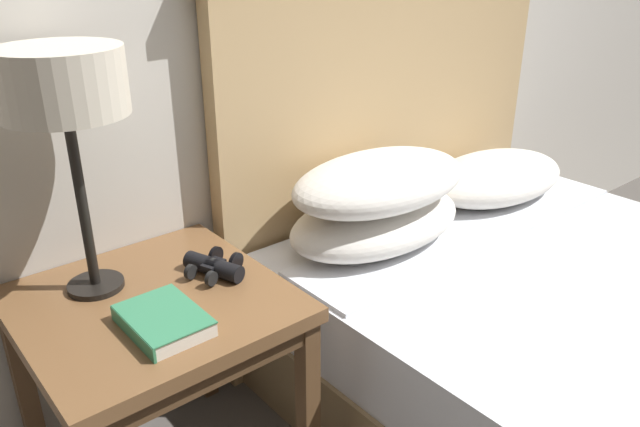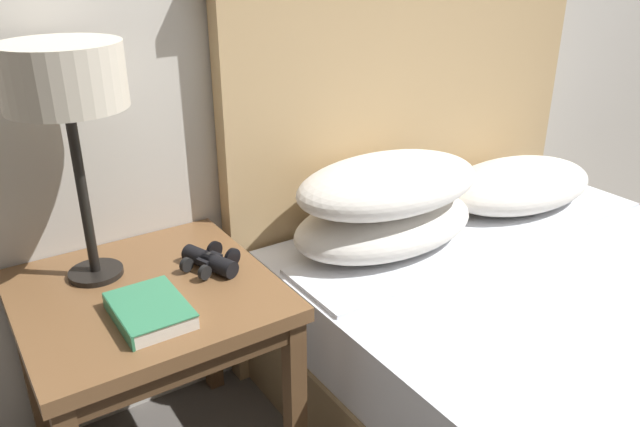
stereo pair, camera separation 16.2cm
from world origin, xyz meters
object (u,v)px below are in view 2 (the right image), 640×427
object	(u,v)px
bed	(581,348)
table_lamp	(64,83)
book_on_nightstand	(149,311)
nightstand	(149,316)
binoculars_pair	(210,261)

from	to	relation	value
bed	table_lamp	xyz separation A→B (m)	(-1.10, 0.63, 0.74)
bed	book_on_nightstand	world-z (taller)	bed
nightstand	bed	distance (m)	1.16
nightstand	binoculars_pair	xyz separation A→B (m)	(0.17, 0.00, 0.10)
bed	binoculars_pair	world-z (taller)	bed
nightstand	table_lamp	world-z (taller)	table_lamp
nightstand	bed	world-z (taller)	bed
table_lamp	binoculars_pair	bearing A→B (deg)	-26.59
book_on_nightstand	binoculars_pair	size ratio (longest dim) A/B	1.24
nightstand	bed	bearing A→B (deg)	-26.37
binoculars_pair	table_lamp	bearing A→B (deg)	153.41
nightstand	book_on_nightstand	world-z (taller)	book_on_nightstand
nightstand	binoculars_pair	world-z (taller)	binoculars_pair
binoculars_pair	book_on_nightstand	bearing A→B (deg)	-147.28
nightstand	table_lamp	distance (m)	0.57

